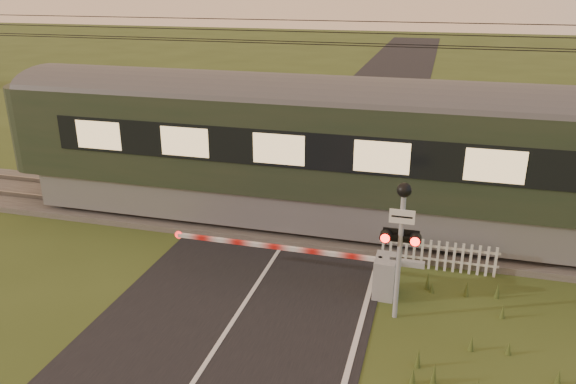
% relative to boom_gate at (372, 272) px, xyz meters
% --- Properties ---
extents(ground, '(160.00, 160.00, 0.00)m').
position_rel_boom_gate_xyz_m(ground, '(-2.79, -2.99, -0.56)').
color(ground, '#38481B').
rests_on(ground, ground).
extents(road, '(6.00, 140.00, 0.03)m').
position_rel_boom_gate_xyz_m(road, '(-2.77, -3.22, -0.55)').
color(road, black).
rests_on(road, ground).
extents(track_bed, '(140.00, 3.40, 0.39)m').
position_rel_boom_gate_xyz_m(track_bed, '(-2.79, 3.51, -0.49)').
color(track_bed, '#47423D').
rests_on(track_bed, ground).
extents(overhead_wires, '(120.00, 0.62, 0.62)m').
position_rel_boom_gate_xyz_m(overhead_wires, '(-2.79, 3.51, 5.17)').
color(overhead_wires, black).
rests_on(overhead_wires, ground).
extents(boom_gate, '(6.36, 0.76, 1.02)m').
position_rel_boom_gate_xyz_m(boom_gate, '(0.00, 0.00, 0.00)').
color(boom_gate, gray).
rests_on(boom_gate, ground).
extents(crossing_signal, '(0.82, 0.35, 3.21)m').
position_rel_boom_gate_xyz_m(crossing_signal, '(0.66, -0.91, 1.65)').
color(crossing_signal, gray).
rests_on(crossing_signal, ground).
extents(picket_fence, '(3.05, 0.07, 0.83)m').
position_rel_boom_gate_xyz_m(picket_fence, '(1.51, 1.61, -0.14)').
color(picket_fence, silver).
rests_on(picket_fence, ground).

